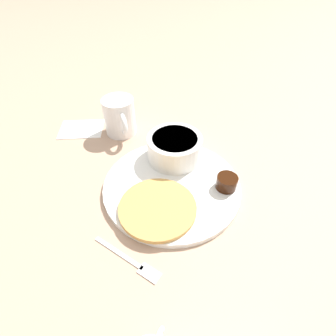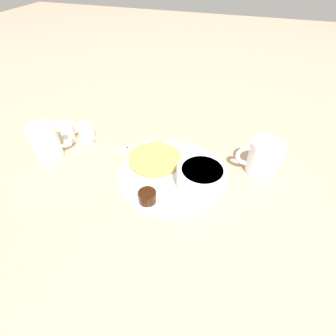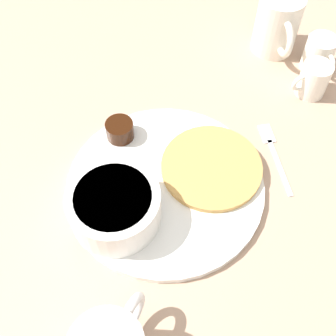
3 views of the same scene
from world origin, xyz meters
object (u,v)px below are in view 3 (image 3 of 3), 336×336
(fork, at_px, (273,149))
(creamer_pitcher_near, at_px, (313,79))
(bowl, at_px, (115,206))
(second_mug, at_px, (278,25))
(creamer_pitcher_far, at_px, (319,53))
(plate, at_px, (165,186))

(fork, bearing_deg, creamer_pitcher_near, 94.99)
(bowl, distance_m, second_mug, 0.44)
(creamer_pitcher_far, xyz_separation_m, second_mug, (-0.09, -0.00, 0.02))
(fork, height_order, second_mug, second_mug)
(fork, bearing_deg, second_mug, 120.17)
(bowl, distance_m, fork, 0.27)
(creamer_pitcher_far, relative_size, fork, 0.64)
(bowl, relative_size, second_mug, 1.17)
(second_mug, bearing_deg, creamer_pitcher_near, -29.21)
(bowl, bearing_deg, creamer_pitcher_near, 75.47)
(creamer_pitcher_near, bearing_deg, plate, -104.69)
(bowl, xyz_separation_m, creamer_pitcher_near, (0.10, 0.38, -0.01))
(creamer_pitcher_far, xyz_separation_m, fork, (0.03, -0.21, -0.03))
(creamer_pitcher_near, distance_m, second_mug, 0.12)
(plate, bearing_deg, bowl, -103.94)
(bowl, height_order, creamer_pitcher_far, bowl)
(fork, relative_size, second_mug, 1.04)
(bowl, xyz_separation_m, creamer_pitcher_far, (0.08, 0.44, -0.01))
(second_mug, bearing_deg, bowl, -89.09)
(plate, bearing_deg, creamer_pitcher_far, 80.91)
(creamer_pitcher_far, bearing_deg, plate, -99.09)
(creamer_pitcher_far, height_order, second_mug, second_mug)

